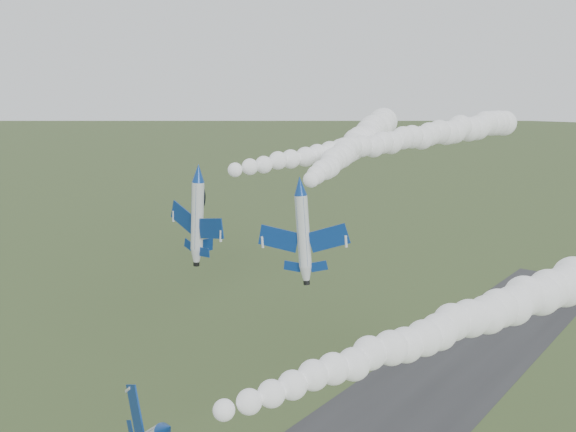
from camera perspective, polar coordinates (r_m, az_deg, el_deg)
name	(u,v)px	position (r m, az deg, el deg)	size (l,w,h in m)	color
jet_lead	(166,429)	(51.47, -10.82, -18.11)	(6.02, 11.30, 7.74)	silver
smoke_trail_jet_lead	(491,311)	(70.04, 17.64, -8.05)	(5.47, 66.46, 5.47)	white
jet_pair_left	(198,173)	(75.89, -8.04, 3.82)	(10.64, 12.59, 3.15)	silver
smoke_trail_jet_pair_left	(398,140)	(101.58, 9.71, 6.65)	(4.68, 68.39, 4.68)	white
jet_pair_right	(300,186)	(65.98, 1.06, 2.71)	(9.66, 11.11, 2.89)	silver
smoke_trail_jet_pair_right	(358,142)	(101.90, 6.25, 6.53)	(5.68, 69.49, 5.68)	white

